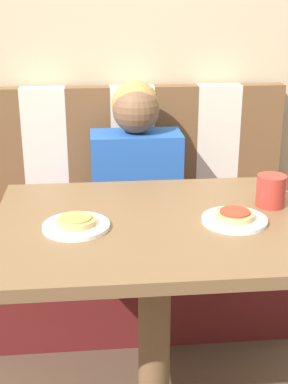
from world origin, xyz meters
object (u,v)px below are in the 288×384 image
plate_right (234,220)px  pizza_left (76,221)px  person (136,159)px  drinking_cup (271,191)px  plate_left (76,226)px  pizza_right (235,215)px

plate_right → pizza_left: 0.45m
person → drinking_cup: bearing=-58.5°
plate_left → pizza_left: size_ratio=1.69×
drinking_cup → plate_right: bearing=-141.2°
pizza_left → plate_left: bearing=-172.9°
drinking_cup → plate_left: bearing=-169.1°
person → plate_left: 0.74m
person → plate_right: (0.22, -0.70, 0.02)m
drinking_cup → person: bearing=121.5°
pizza_left → pizza_right: (0.45, 0.00, 0.00)m
pizza_right → pizza_left: bearing=180.0°
plate_right → pizza_right: bearing=172.9°
person → plate_right: bearing=-72.4°
person → plate_left: person is taller
pizza_left → drinking_cup: drinking_cup is taller
person → drinking_cup: person is taller
plate_left → drinking_cup: bearing=10.9°
person → plate_left: (-0.22, -0.70, 0.02)m
person → plate_left: bearing=-107.6°
plate_left → pizza_right: (0.45, 0.00, 0.02)m
plate_right → drinking_cup: (0.14, 0.11, 0.04)m
pizza_right → drinking_cup: size_ratio=1.13×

